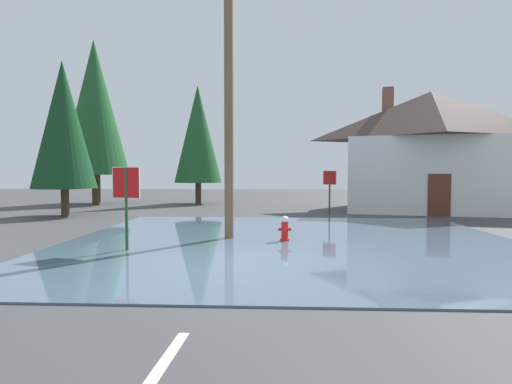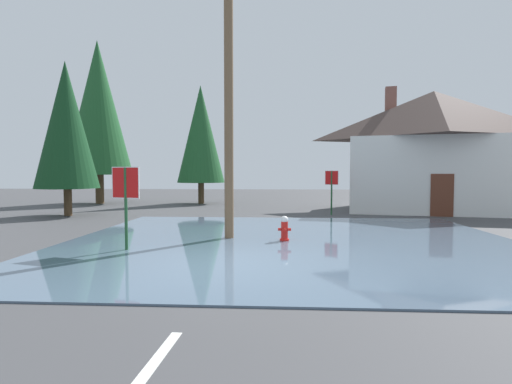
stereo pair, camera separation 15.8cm
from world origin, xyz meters
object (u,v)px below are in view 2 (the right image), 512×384
object	(u,v)px
utility_pole	(229,85)
pine_tree_short_left	(201,134)
stop_sign_near	(126,191)
pine_tree_tall_left	(66,125)
fire_hydrant	(284,229)
pine_tree_mid_left	(98,108)
house	(433,149)
stop_sign_far	(332,184)

from	to	relation	value
utility_pole	pine_tree_short_left	xyz separation A→B (m)	(-3.64, 13.96, -0.14)
stop_sign_near	pine_tree_tall_left	xyz separation A→B (m)	(-6.07, 8.27, 2.71)
fire_hydrant	pine_tree_mid_left	xyz separation A→B (m)	(-12.07, 13.99, 5.91)
pine_tree_tall_left	pine_tree_mid_left	world-z (taller)	pine_tree_mid_left
stop_sign_near	pine_tree_short_left	xyz separation A→B (m)	(-1.19, 16.03, 2.99)
stop_sign_near	house	xyz separation A→B (m)	(12.11, 11.58, 1.71)
fire_hydrant	pine_tree_tall_left	world-z (taller)	pine_tree_tall_left
fire_hydrant	pine_tree_short_left	bearing A→B (deg)	110.42
utility_pole	pine_tree_short_left	bearing A→B (deg)	104.62
fire_hydrant	stop_sign_far	distance (m)	8.14
pine_tree_tall_left	pine_tree_short_left	distance (m)	9.18
stop_sign_near	utility_pole	distance (m)	4.48
fire_hydrant	pine_tree_mid_left	world-z (taller)	pine_tree_mid_left
pine_tree_short_left	house	bearing A→B (deg)	-18.48
stop_sign_far	pine_tree_tall_left	world-z (taller)	pine_tree_tall_left
stop_sign_far	stop_sign_near	bearing A→B (deg)	-124.89
stop_sign_far	utility_pole	bearing A→B (deg)	-119.21
pine_tree_tall_left	utility_pole	bearing A→B (deg)	-36.02
stop_sign_near	pine_tree_tall_left	world-z (taller)	pine_tree_tall_left
pine_tree_mid_left	fire_hydrant	bearing A→B (deg)	-49.22
fire_hydrant	utility_pole	size ratio (longest dim) A/B	0.09
utility_pole	house	distance (m)	13.63
house	pine_tree_short_left	size ratio (longest dim) A/B	1.29
house	pine_tree_short_left	bearing A→B (deg)	161.52
fire_hydrant	pine_tree_mid_left	bearing A→B (deg)	130.78
fire_hydrant	house	distance (m)	13.05
utility_pole	stop_sign_far	xyz separation A→B (m)	(4.08, 7.29, -3.19)
fire_hydrant	stop_sign_far	bearing A→B (deg)	72.93
stop_sign_near	house	bearing A→B (deg)	43.74
stop_sign_near	fire_hydrant	world-z (taller)	stop_sign_near
stop_sign_near	stop_sign_far	distance (m)	11.41
fire_hydrant	utility_pole	distance (m)	4.68
stop_sign_near	stop_sign_far	size ratio (longest dim) A/B	1.03
stop_sign_near	pine_tree_mid_left	size ratio (longest dim) A/B	0.21
stop_sign_far	pine_tree_tall_left	xyz separation A→B (m)	(-12.60, -1.10, 2.77)
pine_tree_tall_left	pine_tree_mid_left	bearing A→B (deg)	103.96
fire_hydrant	pine_tree_short_left	distance (m)	15.90
fire_hydrant	utility_pole	bearing A→B (deg)	166.34
fire_hydrant	pine_tree_tall_left	bearing A→B (deg)	147.13
utility_pole	pine_tree_mid_left	world-z (taller)	pine_tree_mid_left
utility_pole	pine_tree_tall_left	distance (m)	10.54
stop_sign_far	pine_tree_tall_left	bearing A→B (deg)	-175.03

